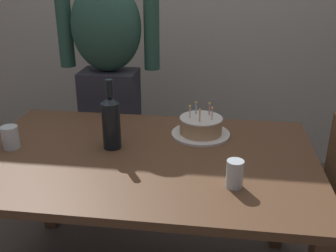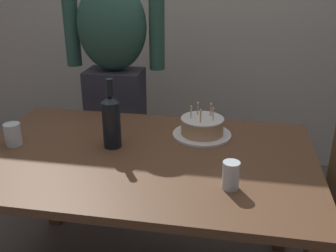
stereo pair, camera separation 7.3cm
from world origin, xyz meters
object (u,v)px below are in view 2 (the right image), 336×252
water_glass_far (231,175)px  water_glass_near (13,134)px  birthday_cake (202,128)px  person_man_bearded (114,78)px  wine_bottle (111,120)px

water_glass_far → water_glass_near: bearing=168.3°
birthday_cake → water_glass_near: 0.88m
birthday_cake → water_glass_near: size_ratio=2.75×
birthday_cake → person_man_bearded: 0.76m
water_glass_near → water_glass_far: size_ratio=0.96×
birthday_cake → water_glass_near: birthday_cake is taller
wine_bottle → person_man_bearded: person_man_bearded is taller
wine_bottle → person_man_bearded: bearing=106.3°
water_glass_near → wine_bottle: 0.46m
water_glass_near → water_glass_far: bearing=-11.7°
birthday_cake → wine_bottle: (-0.39, -0.19, 0.09)m
wine_bottle → birthday_cake: bearing=26.4°
wine_bottle → water_glass_near: bearing=-171.8°
birthday_cake → water_glass_far: 0.49m
birthday_cake → water_glass_near: (-0.84, -0.26, 0.01)m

